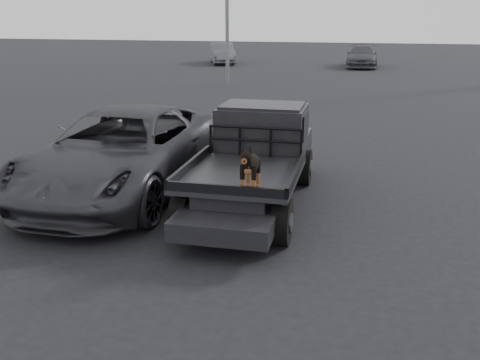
% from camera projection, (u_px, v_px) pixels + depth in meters
% --- Properties ---
extents(ground, '(120.00, 120.00, 0.00)m').
position_uv_depth(ground, '(274.00, 243.00, 8.62)').
color(ground, black).
rests_on(ground, ground).
extents(flatbed_ute, '(2.00, 5.40, 0.92)m').
position_uv_depth(flatbed_ute, '(253.00, 182.00, 10.21)').
color(flatbed_ute, black).
rests_on(flatbed_ute, ground).
extents(ute_cab, '(1.72, 1.30, 0.88)m').
position_uv_depth(ute_cab, '(262.00, 126.00, 10.82)').
color(ute_cab, black).
rests_on(ute_cab, flatbed_ute).
extents(headache_rack, '(1.80, 0.08, 0.55)m').
position_uv_depth(headache_rack, '(255.00, 142.00, 10.18)').
color(headache_rack, black).
rests_on(headache_rack, flatbed_ute).
extents(dog, '(0.32, 0.60, 0.74)m').
position_uv_depth(dog, '(251.00, 167.00, 8.19)').
color(dog, black).
rests_on(dog, flatbed_ute).
extents(parked_suv, '(2.89, 6.10, 1.68)m').
position_uv_depth(parked_suv, '(123.00, 152.00, 10.89)').
color(parked_suv, '#323237').
rests_on(parked_suv, ground).
extents(distant_car_a, '(2.94, 4.59, 1.43)m').
position_uv_depth(distant_car_a, '(222.00, 53.00, 38.37)').
color(distant_car_a, '#55555B').
rests_on(distant_car_a, ground).
extents(distant_car_b, '(1.98, 4.88, 1.42)m').
position_uv_depth(distant_car_b, '(362.00, 56.00, 35.92)').
color(distant_car_b, '#404145').
rests_on(distant_car_b, ground).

